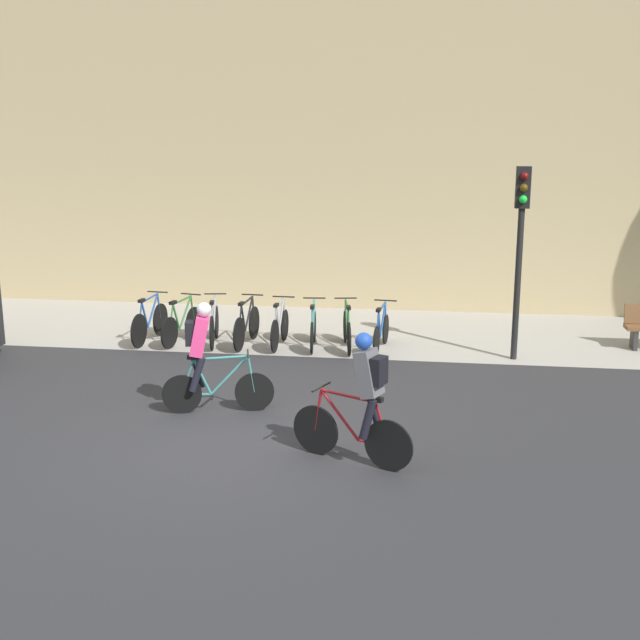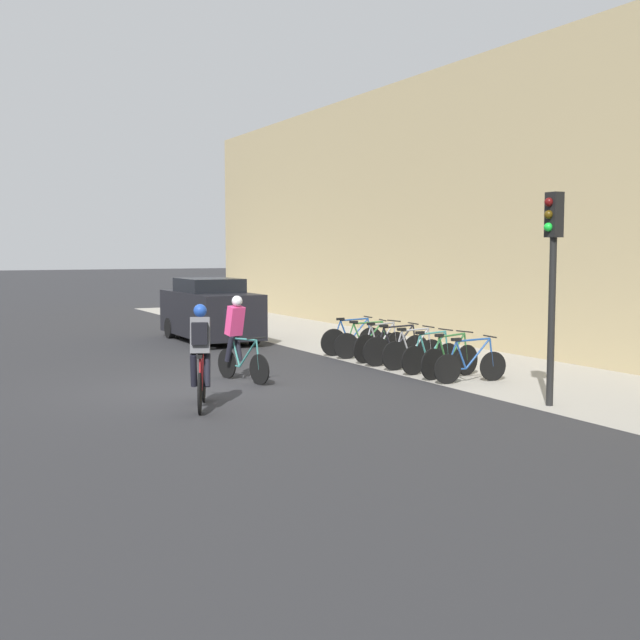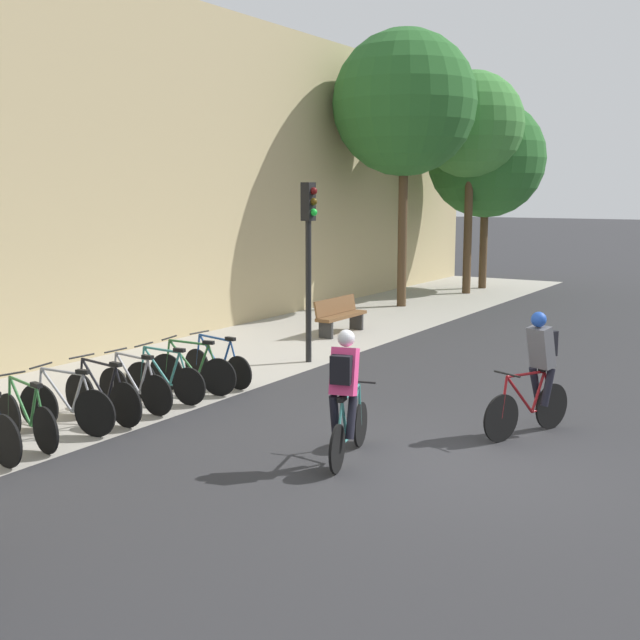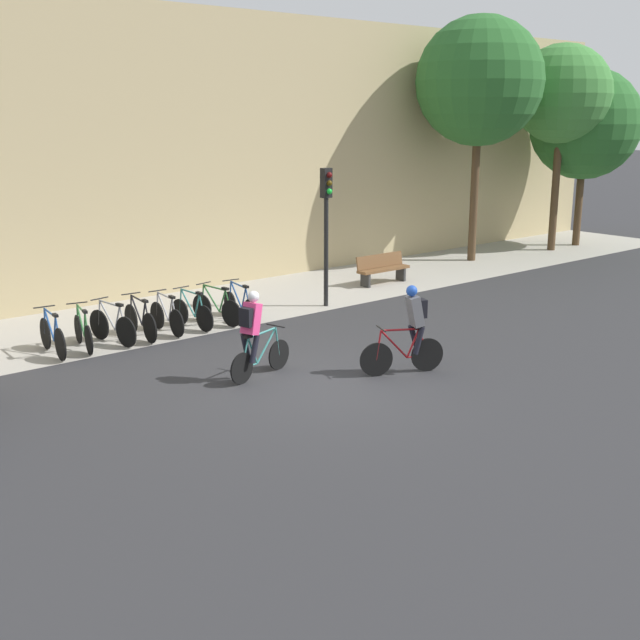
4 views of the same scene
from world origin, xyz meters
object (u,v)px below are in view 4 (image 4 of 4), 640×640
at_px(parked_bike_1, 83,332).
at_px(parked_bike_2, 112,326).
at_px(traffic_light_pole, 326,212).
at_px(parked_bike_0, 52,336).
at_px(bench, 382,268).
at_px(parked_bike_6, 217,308).
at_px(parked_bike_4, 167,317).
at_px(parked_bike_5, 192,312).
at_px(cyclist_grey, 411,327).
at_px(cyclist_pink, 254,332).
at_px(parked_bike_7, 240,304).
at_px(parked_bike_3, 140,321).

relative_size(parked_bike_1, parked_bike_2, 0.99).
relative_size(parked_bike_2, traffic_light_pole, 0.46).
xyz_separation_m(parked_bike_0, bench, (10.58, 0.83, 0.07)).
bearing_deg(parked_bike_6, traffic_light_pole, -5.60).
xyz_separation_m(parked_bike_2, traffic_light_pole, (6.00, -0.32, 2.12)).
distance_m(parked_bike_0, traffic_light_pole, 7.68).
height_order(parked_bike_4, parked_bike_6, parked_bike_6).
bearing_deg(parked_bike_4, parked_bike_5, -0.05).
bearing_deg(cyclist_grey, cyclist_pink, 147.19).
relative_size(cyclist_pink, parked_bike_2, 1.05).
height_order(parked_bike_1, traffic_light_pole, traffic_light_pole).
bearing_deg(cyclist_grey, parked_bike_2, 121.89).
xyz_separation_m(parked_bike_1, parked_bike_7, (4.12, -0.00, -0.01)).
relative_size(cyclist_grey, parked_bike_5, 1.10).
relative_size(cyclist_pink, traffic_light_pole, 0.48).
bearing_deg(parked_bike_0, cyclist_pink, -59.95).
xyz_separation_m(cyclist_grey, parked_bike_1, (-4.27, 5.75, -0.55)).
bearing_deg(cyclist_grey, parked_bike_1, 126.58).
bearing_deg(parked_bike_6, cyclist_grey, -81.77).
distance_m(parked_bike_1, parked_bike_7, 4.12).
bearing_deg(cyclist_grey, parked_bike_5, 104.80).
relative_size(parked_bike_0, traffic_light_pole, 0.48).
distance_m(cyclist_grey, parked_bike_3, 6.46).
distance_m(cyclist_pink, parked_bike_1, 4.44).
distance_m(parked_bike_0, parked_bike_6, 4.12).
relative_size(parked_bike_3, traffic_light_pole, 0.48).
xyz_separation_m(cyclist_pink, parked_bike_0, (-2.36, 4.08, -0.54)).
xyz_separation_m(cyclist_pink, parked_bike_2, (-0.99, 4.08, -0.54)).
bearing_deg(parked_bike_6, parked_bike_0, 179.99).
bearing_deg(bench, parked_bike_6, -172.67).
height_order(cyclist_grey, parked_bike_2, cyclist_grey).
xyz_separation_m(parked_bike_0, parked_bike_3, (2.06, -0.00, -0.00)).
xyz_separation_m(parked_bike_0, parked_bike_7, (4.81, -0.00, -0.03)).
xyz_separation_m(cyclist_pink, parked_bike_1, (-1.67, 4.08, -0.55)).
xyz_separation_m(parked_bike_5, parked_bike_7, (1.37, -0.00, -0.01)).
distance_m(parked_bike_2, parked_bike_7, 3.43).
distance_m(parked_bike_2, bench, 9.24).
relative_size(parked_bike_6, traffic_light_pole, 0.46).
bearing_deg(parked_bike_2, parked_bike_3, -0.06).
bearing_deg(parked_bike_3, cyclist_pink, -85.79).
xyz_separation_m(parked_bike_7, bench, (5.77, 0.83, 0.09)).
bearing_deg(cyclist_grey, parked_bike_7, 91.47).
distance_m(cyclist_grey, parked_bike_0, 7.61).
bearing_deg(parked_bike_0, bench, 4.48).
height_order(parked_bike_4, parked_bike_7, parked_bike_4).
relative_size(parked_bike_0, parked_bike_2, 1.04).
distance_m(cyclist_pink, parked_bike_0, 4.74).
height_order(cyclist_pink, parked_bike_6, cyclist_pink).
relative_size(parked_bike_0, bench, 0.94).
relative_size(parked_bike_0, parked_bike_6, 1.03).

